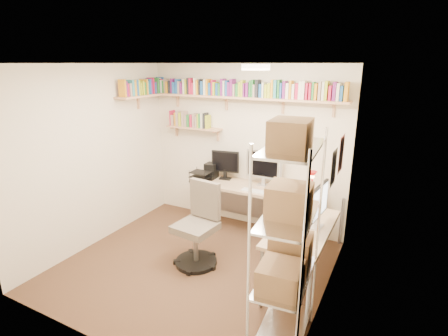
# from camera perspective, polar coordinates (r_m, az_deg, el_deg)

# --- Properties ---
(ground) EXTENTS (3.20, 3.20, 0.00)m
(ground) POSITION_cam_1_polar(r_m,az_deg,el_deg) (4.69, -4.84, -15.58)
(ground) COLOR #3F271B
(ground) RESTS_ON ground
(room_shell) EXTENTS (3.24, 3.04, 2.52)m
(room_shell) POSITION_cam_1_polar(r_m,az_deg,el_deg) (4.07, -5.31, 3.15)
(room_shell) COLOR beige
(room_shell) RESTS_ON ground
(wall_shelves) EXTENTS (3.12, 1.09, 0.80)m
(wall_shelves) POSITION_cam_1_polar(r_m,az_deg,el_deg) (5.31, -1.70, 11.69)
(wall_shelves) COLOR tan
(wall_shelves) RESTS_ON ground
(corner_desk) EXTENTS (2.26, 1.91, 1.28)m
(corner_desk) POSITION_cam_1_polar(r_m,az_deg,el_deg) (4.93, 5.83, -4.41)
(corner_desk) COLOR tan
(corner_desk) RESTS_ON ground
(office_chair) EXTENTS (0.56, 0.57, 1.07)m
(office_chair) POSITION_cam_1_polar(r_m,az_deg,el_deg) (4.54, -4.19, -10.11)
(office_chair) COLOR black
(office_chair) RESTS_ON ground
(wire_rack) EXTENTS (0.49, 0.89, 2.11)m
(wire_rack) POSITION_cam_1_polar(r_m,az_deg,el_deg) (2.96, 10.35, -9.72)
(wire_rack) COLOR silver
(wire_rack) RESTS_ON ground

